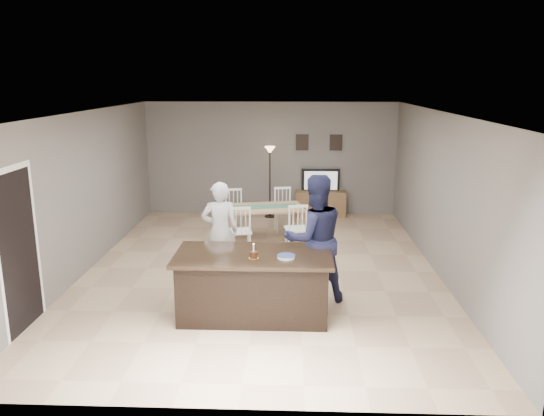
{
  "coord_description": "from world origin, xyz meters",
  "views": [
    {
      "loc": [
        0.53,
        -8.67,
        3.23
      ],
      "look_at": [
        0.2,
        -0.3,
        1.18
      ],
      "focal_mm": 35.0,
      "sensor_mm": 36.0,
      "label": 1
    }
  ],
  "objects_px": {
    "kitchen_island": "(254,284)",
    "woman": "(220,231)",
    "tv_console": "(320,204)",
    "birthday_cake": "(254,255)",
    "television": "(321,180)",
    "man": "(315,239)",
    "dining_table": "(263,213)",
    "plate_stack": "(286,257)",
    "floor_lamp": "(270,163)"
  },
  "relations": [
    {
      "from": "man",
      "to": "tv_console",
      "type": "bearing_deg",
      "value": -110.33
    },
    {
      "from": "tv_console",
      "to": "man",
      "type": "distance_m",
      "value": 5.07
    },
    {
      "from": "television",
      "to": "dining_table",
      "type": "height_order",
      "value": "television"
    },
    {
      "from": "floor_lamp",
      "to": "television",
      "type": "bearing_deg",
      "value": 10.18
    },
    {
      "from": "man",
      "to": "floor_lamp",
      "type": "distance_m",
      "value": 4.96
    },
    {
      "from": "woman",
      "to": "television",
      "type": "bearing_deg",
      "value": -121.91
    },
    {
      "from": "television",
      "to": "birthday_cake",
      "type": "xyz_separation_m",
      "value": [
        -1.18,
        -5.82,
        0.09
      ]
    },
    {
      "from": "man",
      "to": "woman",
      "type": "bearing_deg",
      "value": -44.53
    },
    {
      "from": "kitchen_island",
      "to": "plate_stack",
      "type": "bearing_deg",
      "value": -19.35
    },
    {
      "from": "birthday_cake",
      "to": "floor_lamp",
      "type": "height_order",
      "value": "floor_lamp"
    },
    {
      "from": "television",
      "to": "man",
      "type": "height_order",
      "value": "man"
    },
    {
      "from": "man",
      "to": "dining_table",
      "type": "bearing_deg",
      "value": -88.97
    },
    {
      "from": "woman",
      "to": "plate_stack",
      "type": "bearing_deg",
      "value": 117.2
    },
    {
      "from": "tv_console",
      "to": "birthday_cake",
      "type": "bearing_deg",
      "value": -101.61
    },
    {
      "from": "kitchen_island",
      "to": "birthday_cake",
      "type": "xyz_separation_m",
      "value": [
        0.02,
        -0.18,
        0.49
      ]
    },
    {
      "from": "kitchen_island",
      "to": "plate_stack",
      "type": "height_order",
      "value": "plate_stack"
    },
    {
      "from": "television",
      "to": "plate_stack",
      "type": "distance_m",
      "value": 5.85
    },
    {
      "from": "plate_stack",
      "to": "kitchen_island",
      "type": "bearing_deg",
      "value": 160.65
    },
    {
      "from": "television",
      "to": "man",
      "type": "relative_size",
      "value": 0.48
    },
    {
      "from": "birthday_cake",
      "to": "kitchen_island",
      "type": "bearing_deg",
      "value": 95.45
    },
    {
      "from": "tv_console",
      "to": "television",
      "type": "height_order",
      "value": "television"
    },
    {
      "from": "woman",
      "to": "birthday_cake",
      "type": "bearing_deg",
      "value": 104.56
    },
    {
      "from": "dining_table",
      "to": "floor_lamp",
      "type": "distance_m",
      "value": 2.1
    },
    {
      "from": "birthday_cake",
      "to": "floor_lamp",
      "type": "relative_size",
      "value": 0.12
    },
    {
      "from": "kitchen_island",
      "to": "tv_console",
      "type": "relative_size",
      "value": 1.79
    },
    {
      "from": "birthday_cake",
      "to": "woman",
      "type": "bearing_deg",
      "value": 113.24
    },
    {
      "from": "plate_stack",
      "to": "man",
      "type": "bearing_deg",
      "value": 60.16
    },
    {
      "from": "tv_console",
      "to": "plate_stack",
      "type": "relative_size",
      "value": 4.94
    },
    {
      "from": "birthday_cake",
      "to": "dining_table",
      "type": "xyz_separation_m",
      "value": [
        -0.07,
        3.63,
        -0.35
      ]
    },
    {
      "from": "tv_console",
      "to": "television",
      "type": "bearing_deg",
      "value": 90.0
    },
    {
      "from": "dining_table",
      "to": "kitchen_island",
      "type": "bearing_deg",
      "value": -100.03
    },
    {
      "from": "television",
      "to": "plate_stack",
      "type": "relative_size",
      "value": 3.76
    },
    {
      "from": "kitchen_island",
      "to": "floor_lamp",
      "type": "xyz_separation_m",
      "value": [
        -0.01,
        5.42,
        0.86
      ]
    },
    {
      "from": "kitchen_island",
      "to": "tv_console",
      "type": "bearing_deg",
      "value": 77.84
    },
    {
      "from": "woman",
      "to": "dining_table",
      "type": "height_order",
      "value": "woman"
    },
    {
      "from": "kitchen_island",
      "to": "plate_stack",
      "type": "relative_size",
      "value": 8.85
    },
    {
      "from": "tv_console",
      "to": "woman",
      "type": "distance_m",
      "value": 4.63
    },
    {
      "from": "tv_console",
      "to": "woman",
      "type": "height_order",
      "value": "woman"
    },
    {
      "from": "tv_console",
      "to": "dining_table",
      "type": "xyz_separation_m",
      "value": [
        -1.25,
        -2.13,
        0.3
      ]
    },
    {
      "from": "kitchen_island",
      "to": "television",
      "type": "distance_m",
      "value": 5.78
    },
    {
      "from": "man",
      "to": "dining_table",
      "type": "distance_m",
      "value": 3.05
    },
    {
      "from": "woman",
      "to": "floor_lamp",
      "type": "height_order",
      "value": "floor_lamp"
    },
    {
      "from": "man",
      "to": "plate_stack",
      "type": "bearing_deg",
      "value": 43.76
    },
    {
      "from": "television",
      "to": "floor_lamp",
      "type": "height_order",
      "value": "floor_lamp"
    },
    {
      "from": "woman",
      "to": "birthday_cake",
      "type": "height_order",
      "value": "woman"
    },
    {
      "from": "tv_console",
      "to": "dining_table",
      "type": "relative_size",
      "value": 0.6
    },
    {
      "from": "tv_console",
      "to": "woman",
      "type": "xyz_separation_m",
      "value": [
        -1.84,
        -4.22,
        0.52
      ]
    },
    {
      "from": "man",
      "to": "dining_table",
      "type": "height_order",
      "value": "man"
    },
    {
      "from": "kitchen_island",
      "to": "woman",
      "type": "bearing_deg",
      "value": 115.41
    },
    {
      "from": "television",
      "to": "man",
      "type": "xyz_separation_m",
      "value": [
        -0.34,
        -5.09,
        0.09
      ]
    }
  ]
}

